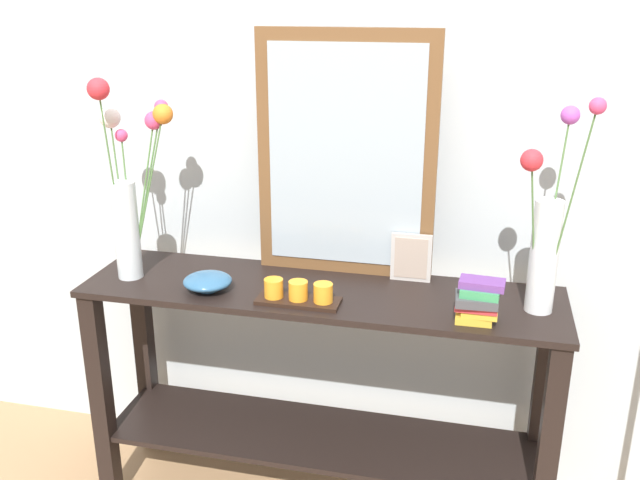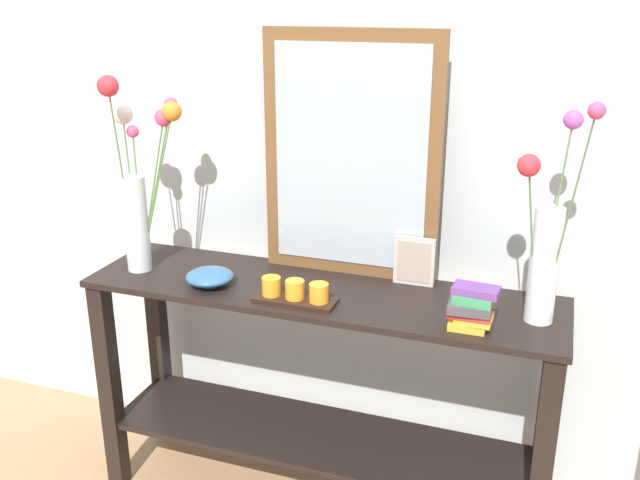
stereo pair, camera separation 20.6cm
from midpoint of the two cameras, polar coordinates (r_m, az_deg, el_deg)
wall_back at (r=2.26m, az=5.37°, el=12.46°), size 6.40×0.08×2.70m
console_table at (r=2.25m, az=2.67°, el=-10.87°), size 1.46×0.38×0.78m
mirror_leaning at (r=2.14m, az=5.31°, el=6.74°), size 0.56×0.03×0.76m
tall_vase_left at (r=2.23m, az=-12.14°, el=4.44°), size 0.23×0.19×0.63m
vase_right at (r=1.96m, az=20.90°, el=-0.49°), size 0.19×0.16×0.61m
candle_tray at (r=2.02m, az=0.85°, el=-4.42°), size 0.24×0.09×0.07m
picture_frame_small at (r=2.16m, az=10.43°, el=-1.77°), size 0.13×0.01×0.15m
decorative_bowl at (r=2.15m, az=-6.31°, el=-3.06°), size 0.15×0.15×0.05m
book_stack at (r=1.92m, az=15.37°, el=-5.43°), size 0.13×0.10×0.12m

